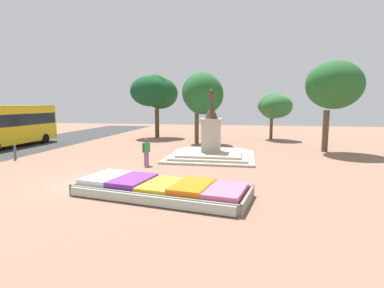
{
  "coord_description": "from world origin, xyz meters",
  "views": [
    {
      "loc": [
        7.11,
        -12.74,
        3.74
      ],
      "look_at": [
        4.11,
        3.88,
        1.43
      ],
      "focal_mm": 28.0,
      "sensor_mm": 36.0,
      "label": 1
    }
  ],
  "objects_px": {
    "city_bus": "(7,124)",
    "kerb_bollard_north": "(15,151)",
    "flower_planter": "(160,189)",
    "statue_monument": "(211,147)",
    "pedestrian_crossing_plaza": "(146,150)"
  },
  "relations": [
    {
      "from": "city_bus",
      "to": "kerb_bollard_north",
      "type": "bearing_deg",
      "value": -45.37
    },
    {
      "from": "flower_planter",
      "to": "kerb_bollard_north",
      "type": "height_order",
      "value": "kerb_bollard_north"
    },
    {
      "from": "statue_monument",
      "to": "pedestrian_crossing_plaza",
      "type": "bearing_deg",
      "value": -136.38
    },
    {
      "from": "pedestrian_crossing_plaza",
      "to": "statue_monument",
      "type": "bearing_deg",
      "value": 43.62
    },
    {
      "from": "flower_planter",
      "to": "statue_monument",
      "type": "relative_size",
      "value": 1.27
    },
    {
      "from": "city_bus",
      "to": "kerb_bollard_north",
      "type": "relative_size",
      "value": 8.93
    },
    {
      "from": "pedestrian_crossing_plaza",
      "to": "kerb_bollard_north",
      "type": "xyz_separation_m",
      "value": [
        -9.22,
        0.21,
        -0.38
      ]
    },
    {
      "from": "pedestrian_crossing_plaza",
      "to": "kerb_bollard_north",
      "type": "distance_m",
      "value": 9.23
    },
    {
      "from": "city_bus",
      "to": "kerb_bollard_north",
      "type": "height_order",
      "value": "city_bus"
    },
    {
      "from": "flower_planter",
      "to": "statue_monument",
      "type": "distance_m",
      "value": 9.08
    },
    {
      "from": "flower_planter",
      "to": "pedestrian_crossing_plaza",
      "type": "distance_m",
      "value": 6.2
    },
    {
      "from": "statue_monument",
      "to": "city_bus",
      "type": "distance_m",
      "value": 17.64
    },
    {
      "from": "pedestrian_crossing_plaza",
      "to": "kerb_bollard_north",
      "type": "bearing_deg",
      "value": 178.67
    },
    {
      "from": "statue_monument",
      "to": "pedestrian_crossing_plaza",
      "type": "xyz_separation_m",
      "value": [
        -3.53,
        -3.37,
        0.23
      ]
    },
    {
      "from": "statue_monument",
      "to": "pedestrian_crossing_plaza",
      "type": "height_order",
      "value": "statue_monument"
    }
  ]
}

